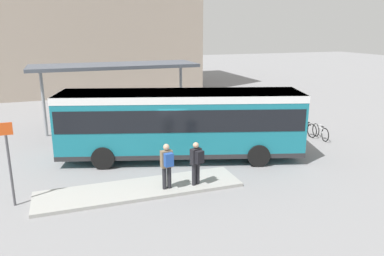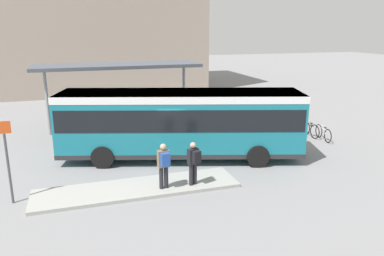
{
  "view_description": "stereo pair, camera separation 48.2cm",
  "coord_description": "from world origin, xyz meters",
  "px_view_note": "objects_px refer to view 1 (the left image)",
  "views": [
    {
      "loc": [
        -4.81,
        -15.06,
        5.64
      ],
      "look_at": [
        0.52,
        0.0,
        1.34
      ],
      "focal_mm": 35.0,
      "sensor_mm": 36.0,
      "label": 1
    },
    {
      "loc": [
        -4.35,
        -15.21,
        5.64
      ],
      "look_at": [
        0.52,
        0.0,
        1.34
      ],
      "focal_mm": 35.0,
      "sensor_mm": 36.0,
      "label": 2
    }
  ],
  "objects_px": {
    "city_bus": "(181,120)",
    "bicycle_white": "(320,132)",
    "bicycle_yellow": "(298,124)",
    "potted_planter_near_shelter": "(89,131)",
    "pedestrian_waiting": "(167,164)",
    "pedestrian_companion": "(197,161)",
    "platform_sign": "(9,161)",
    "bicycle_black": "(306,128)"
  },
  "relations": [
    {
      "from": "city_bus",
      "to": "bicycle_white",
      "type": "xyz_separation_m",
      "value": [
        7.78,
        0.42,
        -1.39
      ]
    },
    {
      "from": "bicycle_yellow",
      "to": "potted_planter_near_shelter",
      "type": "distance_m",
      "value": 11.35
    },
    {
      "from": "bicycle_yellow",
      "to": "bicycle_white",
      "type": "bearing_deg",
      "value": 10.55
    },
    {
      "from": "bicycle_yellow",
      "to": "potted_planter_near_shelter",
      "type": "xyz_separation_m",
      "value": [
        -11.27,
        1.32,
        0.3
      ]
    },
    {
      "from": "bicycle_yellow",
      "to": "potted_planter_near_shelter",
      "type": "relative_size",
      "value": 1.37
    },
    {
      "from": "potted_planter_near_shelter",
      "to": "pedestrian_waiting",
      "type": "bearing_deg",
      "value": -72.57
    },
    {
      "from": "potted_planter_near_shelter",
      "to": "pedestrian_companion",
      "type": "bearing_deg",
      "value": -64.56
    },
    {
      "from": "potted_planter_near_shelter",
      "to": "platform_sign",
      "type": "bearing_deg",
      "value": -115.67
    },
    {
      "from": "bicycle_white",
      "to": "bicycle_yellow",
      "type": "height_order",
      "value": "bicycle_yellow"
    },
    {
      "from": "potted_planter_near_shelter",
      "to": "platform_sign",
      "type": "relative_size",
      "value": 0.46
    },
    {
      "from": "bicycle_white",
      "to": "platform_sign",
      "type": "height_order",
      "value": "platform_sign"
    },
    {
      "from": "pedestrian_waiting",
      "to": "bicycle_black",
      "type": "relative_size",
      "value": 0.92
    },
    {
      "from": "bicycle_yellow",
      "to": "potted_planter_near_shelter",
      "type": "height_order",
      "value": "potted_planter_near_shelter"
    },
    {
      "from": "city_bus",
      "to": "bicycle_black",
      "type": "xyz_separation_m",
      "value": [
        7.48,
        1.28,
        -1.36
      ]
    },
    {
      "from": "pedestrian_companion",
      "to": "platform_sign",
      "type": "xyz_separation_m",
      "value": [
        -6.09,
        0.68,
        0.52
      ]
    },
    {
      "from": "bicycle_white",
      "to": "bicycle_black",
      "type": "xyz_separation_m",
      "value": [
        -0.3,
        0.86,
        0.03
      ]
    },
    {
      "from": "bicycle_yellow",
      "to": "platform_sign",
      "type": "xyz_separation_m",
      "value": [
        -14.17,
        -4.72,
        1.18
      ]
    },
    {
      "from": "city_bus",
      "to": "potted_planter_near_shelter",
      "type": "distance_m",
      "value": 5.15
    },
    {
      "from": "bicycle_black",
      "to": "bicycle_white",
      "type": "bearing_deg",
      "value": -163.65
    },
    {
      "from": "city_bus",
      "to": "bicycle_white",
      "type": "relative_size",
      "value": 6.47
    },
    {
      "from": "platform_sign",
      "to": "pedestrian_companion",
      "type": "bearing_deg",
      "value": -6.37
    },
    {
      "from": "pedestrian_companion",
      "to": "bicycle_black",
      "type": "relative_size",
      "value": 0.9
    },
    {
      "from": "city_bus",
      "to": "platform_sign",
      "type": "bearing_deg",
      "value": -141.82
    },
    {
      "from": "pedestrian_waiting",
      "to": "bicycle_white",
      "type": "relative_size",
      "value": 1.0
    },
    {
      "from": "city_bus",
      "to": "bicycle_yellow",
      "type": "bearing_deg",
      "value": 32.48
    },
    {
      "from": "bicycle_black",
      "to": "platform_sign",
      "type": "xyz_separation_m",
      "value": [
        -14.04,
        -3.86,
        1.17
      ]
    },
    {
      "from": "city_bus",
      "to": "pedestrian_companion",
      "type": "distance_m",
      "value": 3.36
    },
    {
      "from": "pedestrian_waiting",
      "to": "platform_sign",
      "type": "bearing_deg",
      "value": 75.85
    },
    {
      "from": "bicycle_black",
      "to": "potted_planter_near_shelter",
      "type": "bearing_deg",
      "value": 76.36
    },
    {
      "from": "city_bus",
      "to": "bicycle_black",
      "type": "height_order",
      "value": "city_bus"
    },
    {
      "from": "pedestrian_waiting",
      "to": "bicycle_yellow",
      "type": "relative_size",
      "value": 0.93
    },
    {
      "from": "bicycle_white",
      "to": "pedestrian_waiting",
      "type": "bearing_deg",
      "value": 120.3
    },
    {
      "from": "pedestrian_waiting",
      "to": "potted_planter_near_shelter",
      "type": "relative_size",
      "value": 1.27
    },
    {
      "from": "pedestrian_waiting",
      "to": "bicycle_black",
      "type": "bearing_deg",
      "value": -69.95
    },
    {
      "from": "bicycle_white",
      "to": "potted_planter_near_shelter",
      "type": "distance_m",
      "value": 11.84
    },
    {
      "from": "bicycle_yellow",
      "to": "city_bus",
      "type": "bearing_deg",
      "value": -69.25
    },
    {
      "from": "pedestrian_waiting",
      "to": "potted_planter_near_shelter",
      "type": "height_order",
      "value": "pedestrian_waiting"
    },
    {
      "from": "bicycle_yellow",
      "to": "pedestrian_waiting",
      "type": "bearing_deg",
      "value": -54.54
    },
    {
      "from": "pedestrian_waiting",
      "to": "platform_sign",
      "type": "relative_size",
      "value": 0.59
    },
    {
      "from": "city_bus",
      "to": "platform_sign",
      "type": "relative_size",
      "value": 3.81
    },
    {
      "from": "city_bus",
      "to": "pedestrian_waiting",
      "type": "distance_m",
      "value": 3.66
    },
    {
      "from": "platform_sign",
      "to": "pedestrian_waiting",
      "type": "bearing_deg",
      "value": -7.6
    }
  ]
}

